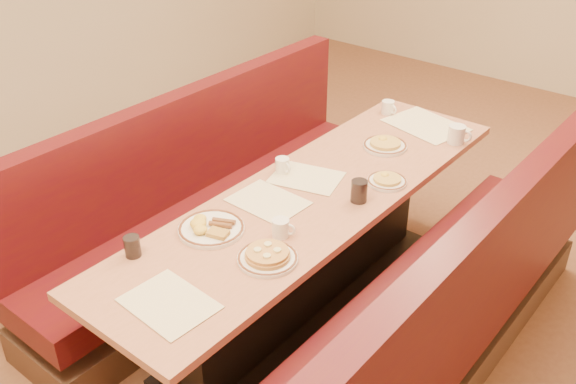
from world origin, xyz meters
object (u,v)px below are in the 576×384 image
Objects in this scene: coffee_mug_d at (388,107)px; soda_tumbler_mid at (359,191)px; pancake_plate at (268,256)px; coffee_mug_c at (457,134)px; diner_table at (313,255)px; soda_tumbler_near at (132,246)px; coffee_mug_a at (281,228)px; booth_left at (212,210)px; coffee_mug_b at (283,165)px; booth_right at (441,318)px; eggs_plate at (210,228)px.

coffee_mug_d is 0.99× the size of soda_tumbler_mid.
pancake_plate is 1.50m from coffee_mug_c.
diner_table is 23.33× the size of coffee_mug_d.
coffee_mug_c is (0.11, 1.49, 0.03)m from pancake_plate.
soda_tumbler_near is at bearing -80.07° from coffee_mug_d.
soda_tumbler_mid is at bearing 87.27° from pancake_plate.
coffee_mug_a is 0.79× the size of coffee_mug_c.
booth_left is 0.65m from coffee_mug_b.
booth_left is at bearing 136.40° from coffee_mug_a.
coffee_mug_a is 0.47m from soda_tumbler_mid.
coffee_mug_a is at bearing -74.33° from diner_table.
booth_right reaches higher than coffee_mug_a.
pancake_plate is at bearing -92.73° from soda_tumbler_mid.
booth_right is 1.12m from eggs_plate.
coffee_mug_b reaches higher than diner_table.
coffee_mug_a is at bearing -148.55° from booth_right.
soda_tumbler_near is (-0.28, -0.88, 0.42)m from diner_table.
coffee_mug_c reaches higher than pancake_plate.
soda_tumbler_mid is (-0.08, -0.86, 0.00)m from coffee_mug_c.
coffee_mug_b is at bearing 176.20° from booth_right.
booth_right is at bearing -35.86° from coffee_mug_d.
pancake_plate is 0.86× the size of eggs_plate.
diner_table is 1.00× the size of booth_left.
coffee_mug_a is 1.14× the size of soda_tumbler_near.
soda_tumbler_near reaches higher than coffee_mug_b.
booth_right reaches higher than pancake_plate.
pancake_plate is at bearing -64.33° from coffee_mug_d.
booth_left is at bearing -175.50° from soda_tumbler_mid.
soda_tumbler_mid reaches higher than coffee_mug_d.
booth_left is at bearing 136.08° from eggs_plate.
pancake_plate is at bearing -87.31° from coffee_mug_a.
coffee_mug_a is (-0.63, -0.38, 0.43)m from booth_right.
pancake_plate is 2.49× the size of coffee_mug_b.
soda_tumbler_near is at bearing -146.86° from coffee_mug_a.
eggs_plate is at bearing 69.91° from soda_tumbler_near.
soda_tumbler_near is (-0.06, -1.92, 0.00)m from coffee_mug_d.
eggs_plate is at bearing -106.08° from diner_table.
booth_right is 0.69m from soda_tumbler_mid.
coffee_mug_c is at bearing 0.05° from coffee_mug_d.
soda_tumbler_near reaches higher than coffee_mug_d.
pancake_plate is (0.91, -0.56, 0.41)m from booth_left.
eggs_plate is at bearing 179.48° from pancake_plate.
booth_left is 1.24m from coffee_mug_d.
coffee_mug_d reaches higher than pancake_plate.
coffee_mug_a is at bearing 111.80° from pancake_plate.
eggs_plate is 0.73m from soda_tumbler_mid.
coffee_mug_d reaches higher than coffee_mug_b.
diner_table is 0.73m from booth_left.
coffee_mug_d is (-0.33, 1.42, -0.00)m from coffee_mug_a.
diner_table is at bearing -66.29° from coffee_mug_d.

